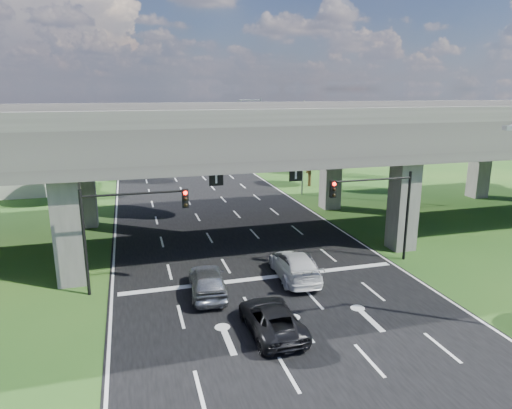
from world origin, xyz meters
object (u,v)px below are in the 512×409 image
car_white (295,266)px  streetlight_beyond (258,128)px  signal_right (379,201)px  car_trailing (272,319)px  signal_left (125,220)px  streetlight_far (300,141)px  car_silver (208,281)px  car_dark (295,266)px

car_white → streetlight_beyond: bearing=-98.4°
car_white → signal_right: bearing=-166.9°
car_trailing → streetlight_beyond: bearing=-105.9°
car_white → car_trailing: bearing=64.2°
signal_left → car_trailing: (6.36, -6.60, -3.47)m
streetlight_far → car_silver: size_ratio=2.08×
car_silver → car_trailing: bearing=119.0°
streetlight_beyond → car_silver: streetlight_beyond is taller
signal_left → streetlight_beyond: (17.92, 36.06, 1.66)m
streetlight_far → car_trailing: bearing=-113.4°
streetlight_beyond → signal_left: bearing=-116.4°
signal_right → car_white: (-6.02, -0.94, -3.36)m
car_silver → car_trailing: size_ratio=0.98×
signal_left → car_silver: signal_left is taller
streetlight_beyond → car_white: streetlight_beyond is taller
signal_left → car_dark: signal_left is taller
signal_left → streetlight_beyond: size_ratio=0.60×
signal_left → car_white: (9.62, -0.94, -3.36)m
car_trailing → streetlight_far: bearing=-114.2°
signal_left → car_trailing: signal_left is taller
car_white → streetlight_far: bearing=-107.4°
streetlight_beyond → car_silver: (-13.73, -37.83, -5.00)m
signal_right → streetlight_far: (2.27, 20.06, 1.66)m
car_white → car_dark: bearing=4.2°
streetlight_far → car_dark: size_ratio=2.17×
streetlight_far → car_white: size_ratio=1.83×
signal_right → streetlight_far: streetlight_far is taller
streetlight_beyond → car_white: (-8.30, -37.00, -5.03)m
car_dark → car_trailing: size_ratio=0.94×
signal_left → car_silver: bearing=-22.9°
car_dark → car_trailing: bearing=61.2°
signal_left → car_white: signal_left is taller
signal_right → car_dark: bearing=-171.1°
car_silver → signal_left: bearing=-18.2°
streetlight_beyond → car_silver: bearing=-110.0°
car_trailing → car_silver: bearing=-66.5°
signal_right → car_white: 6.96m
streetlight_far → car_white: (-8.30, -21.00, -5.03)m
signal_right → car_silver: (-11.46, -1.77, -3.34)m
streetlight_far → car_white: bearing=-111.6°
signal_left → car_trailing: size_ratio=1.22×
signal_right → car_white: size_ratio=1.10×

